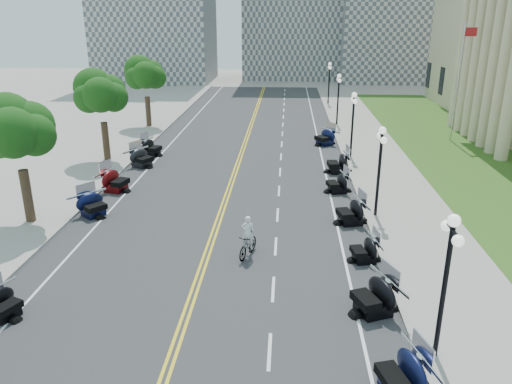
{
  "coord_description": "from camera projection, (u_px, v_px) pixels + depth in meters",
  "views": [
    {
      "loc": [
        3.62,
        -21.87,
        10.66
      ],
      "look_at": [
        2.1,
        2.16,
        2.0
      ],
      "focal_mm": 35.0,
      "sensor_mm": 36.0,
      "label": 1
    }
  ],
  "objects": [
    {
      "name": "motorcycle_s_6",
      "position": [
        92.0,
        204.0,
        27.6
      ],
      "size": [
        2.89,
        2.89,
        1.44
      ],
      "primitive_type": null,
      "rotation": [
        0.0,
        0.0,
        0.87
      ],
      "color": "black",
      "rests_on": "road"
    },
    {
      "name": "centerline_yellow_a",
      "position": [
        231.0,
        180.0,
        33.76
      ],
      "size": [
        0.12,
        90.0,
        0.0
      ],
      "primitive_type": "cube",
      "color": "yellow",
      "rests_on": "road"
    },
    {
      "name": "tree_4",
      "position": [
        146.0,
        78.0,
        47.77
      ],
      "size": [
        4.8,
        4.8,
        9.2
      ],
      "primitive_type": null,
      "color": "#235619",
      "rests_on": "sidewalk_south"
    },
    {
      "name": "lane_dash_18",
      "position": [
        285.0,
        94.0,
        69.25
      ],
      "size": [
        0.12,
        2.0,
        0.0
      ],
      "primitive_type": "cube",
      "color": "white",
      "rests_on": "road"
    },
    {
      "name": "street_lamp_1",
      "position": [
        444.0,
        289.0,
        15.46
      ],
      "size": [
        0.5,
        1.2,
        4.9
      ],
      "primitive_type": null,
      "color": "black",
      "rests_on": "sidewalk_north"
    },
    {
      "name": "street_lamp_5",
      "position": [
        329.0,
        83.0,
        60.54
      ],
      "size": [
        0.5,
        1.2,
        4.9
      ],
      "primitive_type": null,
      "color": "black",
      "rests_on": "sidewalk_north"
    },
    {
      "name": "lane_dash_12",
      "position": [
        282.0,
        134.0,
        46.71
      ],
      "size": [
        0.12,
        2.0,
        0.0
      ],
      "primitive_type": "cube",
      "color": "white",
      "rests_on": "road"
    },
    {
      "name": "lane_dash_5",
      "position": [
        273.0,
        289.0,
        20.41
      ],
      "size": [
        0.12,
        2.0,
        0.0
      ],
      "primitive_type": "cube",
      "color": "white",
      "rests_on": "road"
    },
    {
      "name": "ground",
      "position": [
        210.0,
        244.0,
        24.36
      ],
      "size": [
        160.0,
        160.0,
        0.0
      ],
      "primitive_type": "plane",
      "color": "gray"
    },
    {
      "name": "sidewalk_north",
      "position": [
        389.0,
        182.0,
        33.11
      ],
      "size": [
        5.0,
        90.0,
        0.15
      ],
      "primitive_type": "cube",
      "color": "#9E9991",
      "rests_on": "ground"
    },
    {
      "name": "lane_dash_19",
      "position": [
        285.0,
        90.0,
        73.0
      ],
      "size": [
        0.12,
        2.0,
        0.0
      ],
      "primitive_type": "cube",
      "color": "white",
      "rests_on": "road"
    },
    {
      "name": "street_lamp_3",
      "position": [
        352.0,
        125.0,
        38.0
      ],
      "size": [
        0.5,
        1.2,
        4.9
      ],
      "primitive_type": null,
      "color": "black",
      "rests_on": "sidewalk_north"
    },
    {
      "name": "lane_dash_15",
      "position": [
        284.0,
        110.0,
        57.98
      ],
      "size": [
        0.12,
        2.0,
        0.0
      ],
      "primitive_type": "cube",
      "color": "white",
      "rests_on": "road"
    },
    {
      "name": "motorcycle_s_7",
      "position": [
        115.0,
        179.0,
        31.41
      ],
      "size": [
        2.71,
        2.71,
        1.55
      ],
      "primitive_type": null,
      "rotation": [
        0.0,
        0.0,
        1.31
      ],
      "color": "#590A0C",
      "rests_on": "road"
    },
    {
      "name": "lane_dash_14",
      "position": [
        283.0,
        117.0,
        54.22
      ],
      "size": [
        0.12,
        2.0,
        0.0
      ],
      "primitive_type": "cube",
      "color": "white",
      "rests_on": "road"
    },
    {
      "name": "street_lamp_2",
      "position": [
        379.0,
        173.0,
        26.73
      ],
      "size": [
        0.5,
        1.2,
        4.9
      ],
      "primitive_type": null,
      "color": "black",
      "rests_on": "sidewalk_north"
    },
    {
      "name": "sidewalk_south",
      "position": [
        81.0,
        176.0,
        34.35
      ],
      "size": [
        5.0,
        90.0,
        0.15
      ],
      "primitive_type": "cube",
      "color": "#9E9991",
      "rests_on": "ground"
    },
    {
      "name": "centerline_yellow_b",
      "position": [
        234.0,
        180.0,
        33.74
      ],
      "size": [
        0.12,
        90.0,
        0.0
      ],
      "primitive_type": "cube",
      "color": "yellow",
      "rests_on": "road"
    },
    {
      "name": "lawn",
      "position": [
        459.0,
        153.0,
        40.21
      ],
      "size": [
        9.0,
        60.0,
        0.1
      ],
      "primitive_type": "cube",
      "color": "#356023",
      "rests_on": "ground"
    },
    {
      "name": "road",
      "position": [
        232.0,
        180.0,
        33.75
      ],
      "size": [
        16.0,
        90.0,
        0.01
      ],
      "primitive_type": "cube",
      "color": "#333335",
      "rests_on": "ground"
    },
    {
      "name": "flagpole",
      "position": [
        458.0,
        84.0,
        42.26
      ],
      "size": [
        1.1,
        0.2,
        10.0
      ],
      "primitive_type": null,
      "color": "silver",
      "rests_on": "ground"
    },
    {
      "name": "street_lamp_4",
      "position": [
        338.0,
        100.0,
        49.27
      ],
      "size": [
        0.5,
        1.2,
        4.9
      ],
      "primitive_type": null,
      "color": "black",
      "rests_on": "sidewalk_north"
    },
    {
      "name": "motorcycle_s_9",
      "position": [
        151.0,
        147.0,
        39.34
      ],
      "size": [
        2.6,
        2.6,
        1.45
      ],
      "primitive_type": null,
      "rotation": [
        0.0,
        0.0,
        1.26
      ],
      "color": "black",
      "rests_on": "road"
    },
    {
      "name": "lane_dash_8",
      "position": [
        279.0,
        191.0,
        31.68
      ],
      "size": [
        0.12,
        2.0,
        0.0
      ],
      "primitive_type": "cube",
      "color": "white",
      "rests_on": "road"
    },
    {
      "name": "tree_3",
      "position": [
        101.0,
        99.0,
        36.5
      ],
      "size": [
        4.8,
        4.8,
        9.2
      ],
      "primitive_type": null,
      "color": "#235619",
      "rests_on": "sidewalk_south"
    },
    {
      "name": "lane_dash_17",
      "position": [
        284.0,
        99.0,
        65.49
      ],
      "size": [
        0.12,
        2.0,
        0.0
      ],
      "primitive_type": "cube",
      "color": "white",
      "rests_on": "road"
    },
    {
      "name": "lane_dash_11",
      "position": [
        282.0,
        144.0,
        42.95
      ],
      "size": [
        0.12,
        2.0,
        0.0
      ],
      "primitive_type": "cube",
      "color": "white",
      "rests_on": "road"
    },
    {
      "name": "lane_dash_6",
      "position": [
        276.0,
        246.0,
        24.17
      ],
      "size": [
        0.12,
        2.0,
        0.0
      ],
      "primitive_type": "cube",
      "color": "white",
      "rests_on": "road"
    },
    {
      "name": "motorcycle_s_4",
      "position": [
        2.0,
        303.0,
        18.34
      ],
      "size": [
        2.36,
        2.36,
        1.25
      ],
      "primitive_type": null,
      "rotation": [
        0.0,
        0.0,
        1.16
      ],
      "color": "black",
      "rests_on": "road"
    },
    {
      "name": "motorcycle_n_5",
      "position": [
        365.0,
        249.0,
        22.53
      ],
      "size": [
        2.08,
        2.08,
        1.24
      ],
      "primitive_type": null,
      "rotation": [
        0.0,
        0.0,
        -1.38
      ],
      "color": "black",
      "rests_on": "road"
    },
    {
      "name": "lane_dash_10",
      "position": [
        281.0,
        157.0,
        39.2
      ],
      "size": [
        0.12,
        2.0,
        0.0
      ],
      "primitive_type": "cube",
      "color": "white",
      "rests_on": "road"
    },
    {
      "name": "edge_line_south",
      "position": [
        139.0,
        178.0,
        34.13
      ],
      "size": [
        0.12,
        90.0,
        0.0
      ],
      "primitive_type": "cube",
      "color": "white",
      "rests_on": "road"
    },
    {
      "name": "tree_2",
      "position": [
        17.0,
        137.0,
        25.23
      ],
      "size": [
        4.8,
        4.8,
        9.2
      ],
      "primitive_type": null,
      "color": "#235619",
      "rests_on": "sidewalk_south"
    },
    {
      "name": "lane_dash_9",
      "position": [
        280.0,
        172.0,
        35.44
      ],
      "size": [
        0.12,
        2.0,
        0.0
      ],
      "primitive_type": "cube",
      "color": "white",
      "rests_on": "road"
    },
    {
      "name": "lane_dash_13",
      "position": [
        283.0,
        125.0,
        50.46
      ],
      "size": [
        0.12,
        2.0,
        0.0
      ],
      "primitive_type": "cube",
      "color": "white",
      "rests_on": "road"
    },
    {
      "name": "lane_dash_7",
      "position": [
        278.0,
        215.0,
        27.93
      ],
      "size": [
        0.12,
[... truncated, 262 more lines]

